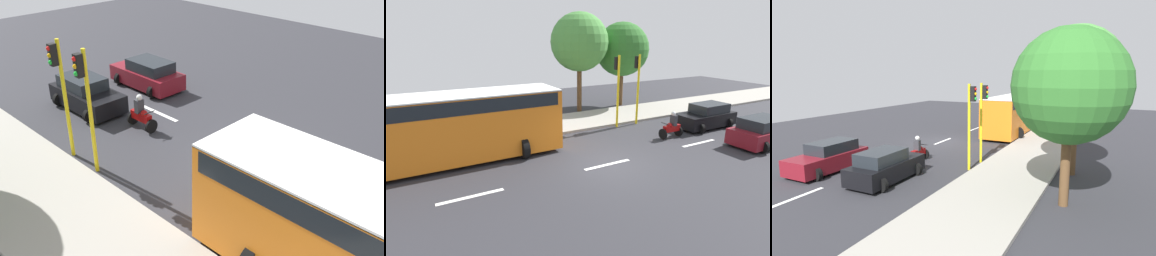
# 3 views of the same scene
# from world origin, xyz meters

# --- Properties ---
(ground_plane) EXTENTS (40.00, 60.00, 0.10)m
(ground_plane) POSITION_xyz_m (0.00, 0.00, -0.05)
(ground_plane) COLOR #2D2D33
(sidewalk) EXTENTS (4.00, 60.00, 0.15)m
(sidewalk) POSITION_xyz_m (7.00, 0.00, 0.07)
(sidewalk) COLOR #9E998E
(sidewalk) RESTS_ON ground
(lane_stripe_far_north) EXTENTS (0.20, 2.40, 0.01)m
(lane_stripe_far_north) POSITION_xyz_m (0.00, -12.00, 0.01)
(lane_stripe_far_north) COLOR white
(lane_stripe_far_north) RESTS_ON ground
(lane_stripe_north) EXTENTS (0.20, 2.40, 0.01)m
(lane_stripe_north) POSITION_xyz_m (0.00, -6.00, 0.01)
(lane_stripe_north) COLOR white
(lane_stripe_north) RESTS_ON ground
(lane_stripe_mid) EXTENTS (0.20, 2.40, 0.01)m
(lane_stripe_mid) POSITION_xyz_m (0.00, 0.00, 0.01)
(lane_stripe_mid) COLOR white
(lane_stripe_mid) RESTS_ON ground
(lane_stripe_south) EXTENTS (0.20, 2.40, 0.01)m
(lane_stripe_south) POSITION_xyz_m (0.00, 6.00, 0.01)
(lane_stripe_south) COLOR white
(lane_stripe_south) RESTS_ON ground
(car_black) EXTENTS (2.16, 3.89, 1.52)m
(car_black) POSITION_xyz_m (1.96, -8.84, 0.71)
(car_black) COLOR black
(car_black) RESTS_ON ground
(car_maroon) EXTENTS (2.18, 4.07, 1.52)m
(car_maroon) POSITION_xyz_m (-1.76, -8.84, 0.71)
(car_maroon) COLOR maroon
(car_maroon) RESTS_ON ground
(city_bus) EXTENTS (3.20, 11.00, 3.16)m
(city_bus) POSITION_xyz_m (3.72, 6.53, 1.85)
(city_bus) COLOR orange
(city_bus) RESTS_ON ground
(motorcycle) EXTENTS (0.60, 1.30, 1.53)m
(motorcycle) POSITION_xyz_m (1.48, -5.41, 0.64)
(motorcycle) COLOR black
(motorcycle) RESTS_ON ground
(pedestrian_near_signal) EXTENTS (0.40, 0.24, 1.69)m
(pedestrian_near_signal) POSITION_xyz_m (8.46, 7.59, 1.06)
(pedestrian_near_signal) COLOR #1E1E4C
(pedestrian_near_signal) RESTS_ON sidewalk
(traffic_light_corner) EXTENTS (0.49, 0.24, 4.50)m
(traffic_light_corner) POSITION_xyz_m (4.85, -3.96, 2.93)
(traffic_light_corner) COLOR yellow
(traffic_light_corner) RESTS_ON ground
(traffic_light_midblock) EXTENTS (0.49, 0.24, 4.50)m
(traffic_light_midblock) POSITION_xyz_m (4.85, -5.54, 2.93)
(traffic_light_midblock) COLOR yellow
(traffic_light_midblock) RESTS_ON ground
(street_tree_center) EXTENTS (4.26, 4.26, 6.69)m
(street_tree_center) POSITION_xyz_m (9.92, -8.05, 4.55)
(street_tree_center) COLOR brown
(street_tree_center) RESTS_ON ground
(street_tree_south) EXTENTS (4.25, 4.25, 7.30)m
(street_tree_south) POSITION_xyz_m (9.70, -3.99, 5.15)
(street_tree_south) COLOR brown
(street_tree_south) RESTS_ON ground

